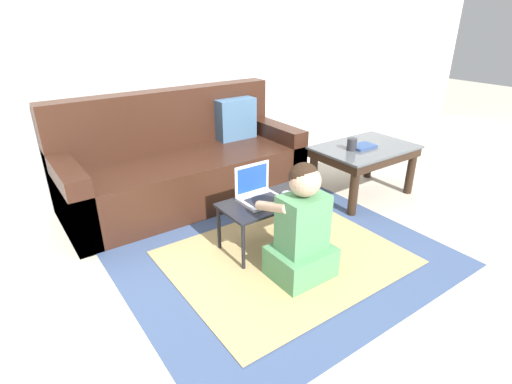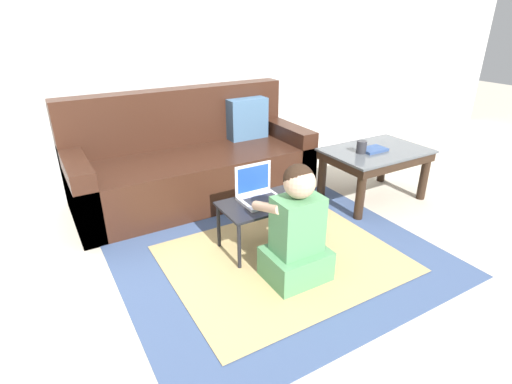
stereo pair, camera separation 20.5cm
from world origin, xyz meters
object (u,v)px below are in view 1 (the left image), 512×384
laptop (259,195)px  cup_on_table (352,144)px  coffee_table (364,155)px  person_seated (302,230)px  book_on_table (362,146)px  laptop_desk (267,206)px  couch (184,166)px  computer_mouse (288,194)px

laptop → cup_on_table: (1.04, 0.16, 0.11)m
coffee_table → person_seated: 1.35m
cup_on_table → book_on_table: bearing=-5.1°
coffee_table → person_seated: bearing=-154.1°
person_seated → coffee_table: bearing=25.9°
laptop_desk → cup_on_table: size_ratio=6.39×
couch → computer_mouse: 1.07m
couch → person_seated: (0.06, -1.40, 0.02)m
computer_mouse → laptop: bearing=162.1°
laptop → couch: bearing=94.4°
laptop_desk → laptop: (-0.04, 0.04, 0.08)m
couch → laptop_desk: size_ratio=3.12×
coffee_table → laptop_desk: (-1.17, -0.20, -0.06)m
computer_mouse → book_on_table: book_on_table is taller
couch → book_on_table: couch is taller
couch → cup_on_table: size_ratio=19.90×
laptop → book_on_table: bearing=7.3°
book_on_table → laptop_desk: bearing=-170.3°
couch → laptop: 0.98m
couch → person_seated: size_ratio=2.68×
couch → laptop_desk: couch is taller
computer_mouse → laptop_desk: bearing=173.1°
person_seated → laptop: bearing=88.8°
couch → computer_mouse: (0.27, -1.03, 0.06)m
cup_on_table → book_on_table: (0.12, -0.01, -0.04)m
laptop_desk → computer_mouse: 0.17m
coffee_table → computer_mouse: 1.04m
laptop_desk → laptop: laptop is taller
laptop → person_seated: size_ratio=0.37×
coffee_table → book_on_table: book_on_table is taller
computer_mouse → book_on_table: bearing=12.2°
couch → computer_mouse: bearing=-75.6°
couch → book_on_table: size_ratio=9.18×
cup_on_table → computer_mouse: bearing=-165.4°
couch → coffee_table: bearing=-32.4°
couch → laptop_desk: (0.11, -1.01, 0.00)m
couch → cup_on_table: couch is taller
computer_mouse → couch: bearing=104.4°
book_on_table → cup_on_table: bearing=174.9°
laptop → cup_on_table: bearing=8.7°
cup_on_table → book_on_table: size_ratio=0.46×
book_on_table → laptop: bearing=-172.7°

